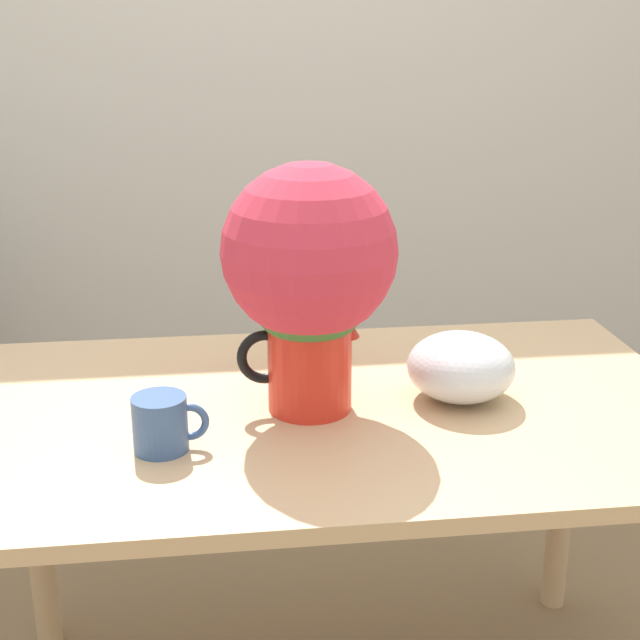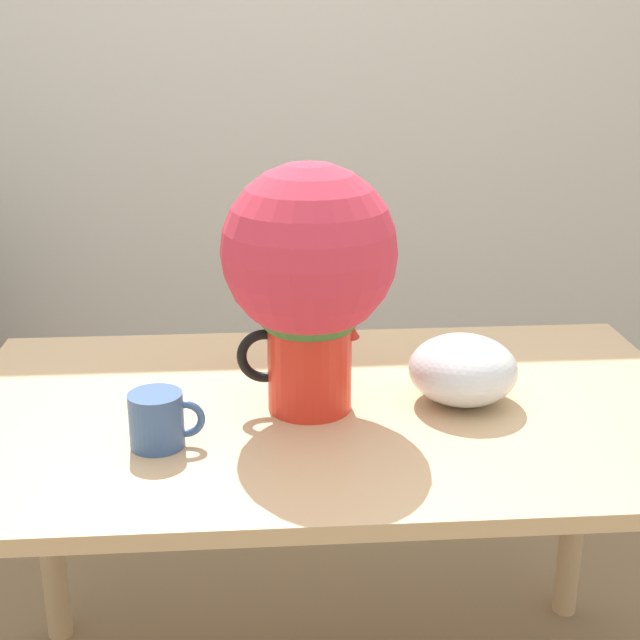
# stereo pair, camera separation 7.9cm
# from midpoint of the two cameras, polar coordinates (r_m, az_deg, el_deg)

# --- Properties ---
(wall_back) EXTENTS (8.00, 0.05, 2.60)m
(wall_back) POSITION_cam_midpoint_polar(r_m,az_deg,el_deg) (3.15, -4.97, 15.88)
(wall_back) COLOR silver
(wall_back) RESTS_ON ground_plane
(table) EXTENTS (1.40, 0.84, 0.77)m
(table) POSITION_cam_midpoint_polar(r_m,az_deg,el_deg) (1.73, -0.69, -8.58)
(table) COLOR tan
(table) RESTS_ON ground_plane
(flower_vase) EXTENTS (0.32, 0.32, 0.46)m
(flower_vase) POSITION_cam_midpoint_polar(r_m,az_deg,el_deg) (1.59, -2.16, 3.20)
(flower_vase) COLOR red
(flower_vase) RESTS_ON table
(coffee_mug) EXTENTS (0.13, 0.09, 0.10)m
(coffee_mug) POSITION_cam_midpoint_polar(r_m,az_deg,el_deg) (1.53, -11.56, -6.57)
(coffee_mug) COLOR #385689
(coffee_mug) RESTS_ON table
(white_bowl) EXTENTS (0.21, 0.21, 0.13)m
(white_bowl) POSITION_cam_midpoint_polar(r_m,az_deg,el_deg) (1.71, 7.69, -2.99)
(white_bowl) COLOR silver
(white_bowl) RESTS_ON table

